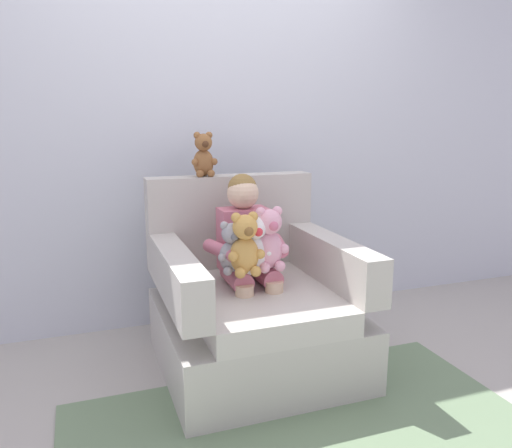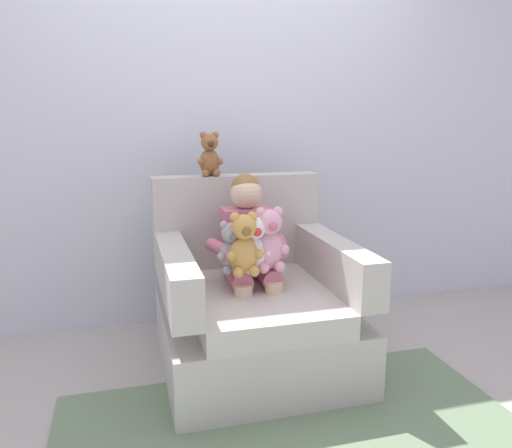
# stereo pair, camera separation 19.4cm
# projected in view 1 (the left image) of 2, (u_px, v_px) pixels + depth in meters

# --- Properties ---
(ground_plane) EXTENTS (8.00, 8.00, 0.00)m
(ground_plane) POSITION_uv_depth(u_px,v_px,m) (255.00, 367.00, 2.75)
(ground_plane) COLOR #ADA89E
(back_wall) EXTENTS (6.00, 0.10, 2.60)m
(back_wall) POSITION_uv_depth(u_px,v_px,m) (212.00, 122.00, 3.23)
(back_wall) COLOR silver
(back_wall) RESTS_ON ground
(armchair) EXTENTS (0.98, 1.02, 1.00)m
(armchair) POSITION_uv_depth(u_px,v_px,m) (253.00, 309.00, 2.72)
(armchair) COLOR #BCB7AD
(armchair) RESTS_ON ground
(seated_child) EXTENTS (0.45, 0.39, 0.82)m
(seated_child) POSITION_uv_depth(u_px,v_px,m) (247.00, 244.00, 2.68)
(seated_child) COLOR #C66B7F
(seated_child) RESTS_ON armchair
(plush_white) EXTENTS (0.18, 0.14, 0.29)m
(plush_white) POSITION_uv_depth(u_px,v_px,m) (255.00, 245.00, 2.53)
(plush_white) COLOR white
(plush_white) RESTS_ON armchair
(plush_pink) EXTENTS (0.19, 0.16, 0.33)m
(plush_pink) POSITION_uv_depth(u_px,v_px,m) (269.00, 241.00, 2.56)
(plush_pink) COLOR #EAA8BC
(plush_pink) RESTS_ON armchair
(plush_grey) EXTENTS (0.16, 0.13, 0.27)m
(plush_grey) POSITION_uv_depth(u_px,v_px,m) (232.00, 249.00, 2.51)
(plush_grey) COLOR #9E9EA3
(plush_grey) RESTS_ON armchair
(plush_honey) EXTENTS (0.19, 0.15, 0.32)m
(plush_honey) POSITION_uv_depth(u_px,v_px,m) (245.00, 246.00, 2.47)
(plush_honey) COLOR gold
(plush_honey) RESTS_ON armchair
(plush_brown_on_backrest) EXTENTS (0.15, 0.12, 0.25)m
(plush_brown_on_backrest) POSITION_uv_depth(u_px,v_px,m) (204.00, 156.00, 2.85)
(plush_brown_on_backrest) COLOR brown
(plush_brown_on_backrest) RESTS_ON armchair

